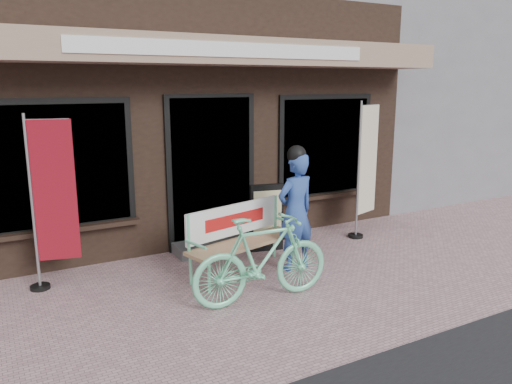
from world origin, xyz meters
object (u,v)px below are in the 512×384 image
person (296,209)px  menu_stand (267,217)px  bench (240,233)px  nobori_red (51,200)px  nobori_cream (366,167)px  bicycle (262,259)px

person → menu_stand: size_ratio=1.66×
bench → person: size_ratio=1.02×
nobori_red → nobori_cream: size_ratio=0.97×
nobori_red → bench: bearing=-2.8°
bench → bicycle: bearing=-116.5°
person → bicycle: 1.12m
nobori_cream → menu_stand: size_ratio=2.18×
nobori_cream → bicycle: bearing=-170.0°
bench → nobori_red: size_ratio=0.81×
bench → person: (0.67, -0.23, 0.28)m
bicycle → nobori_cream: bearing=-59.4°
person → nobori_cream: size_ratio=0.76×
bench → bicycle: bicycle is taller
person → menu_stand: person is taller
person → nobori_red: 2.90m
person → nobori_red: bearing=155.5°
menu_stand → nobori_red: bearing=-168.2°
bench → menu_stand: menu_stand is taller
bicycle → nobori_red: nobori_red is taller
nobori_cream → menu_stand: (-1.72, 0.07, -0.59)m
nobori_cream → bench: bearing=173.5°
nobori_red → menu_stand: size_ratio=2.11×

